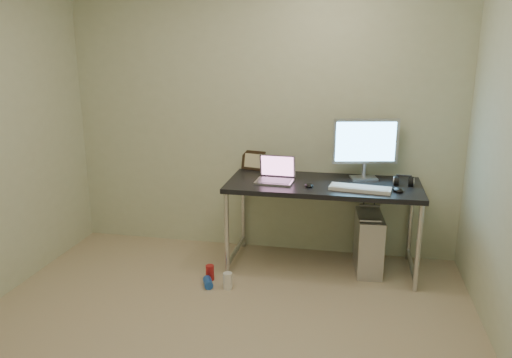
% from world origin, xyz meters
% --- Properties ---
extents(floor, '(3.50, 3.50, 0.00)m').
position_xyz_m(floor, '(0.00, 0.00, 0.00)').
color(floor, tan).
rests_on(floor, ground).
extents(wall_back, '(3.50, 0.02, 2.50)m').
position_xyz_m(wall_back, '(0.00, 1.75, 1.25)').
color(wall_back, beige).
rests_on(wall_back, ground).
extents(desk, '(1.59, 0.69, 0.75)m').
position_xyz_m(desk, '(0.59, 1.40, 0.67)').
color(desk, black).
rests_on(desk, ground).
extents(tower_computer, '(0.24, 0.48, 0.52)m').
position_xyz_m(tower_computer, '(0.98, 1.42, 0.25)').
color(tower_computer, silver).
rests_on(tower_computer, ground).
extents(cable_a, '(0.01, 0.16, 0.69)m').
position_xyz_m(cable_a, '(0.93, 1.70, 0.40)').
color(cable_a, black).
rests_on(cable_a, ground).
extents(cable_b, '(0.02, 0.11, 0.71)m').
position_xyz_m(cable_b, '(1.02, 1.68, 0.38)').
color(cable_b, black).
rests_on(cable_b, ground).
extents(can_red, '(0.07, 0.07, 0.12)m').
position_xyz_m(can_red, '(-0.28, 0.97, 0.06)').
color(can_red, '#AC1C1D').
rests_on(can_red, ground).
extents(can_white, '(0.10, 0.10, 0.13)m').
position_xyz_m(can_white, '(-0.10, 0.85, 0.07)').
color(can_white, white).
rests_on(can_white, ground).
extents(can_blue, '(0.11, 0.14, 0.07)m').
position_xyz_m(can_blue, '(-0.26, 0.85, 0.03)').
color(can_blue, blue).
rests_on(can_blue, ground).
extents(laptop, '(0.32, 0.26, 0.21)m').
position_xyz_m(laptop, '(0.19, 1.38, 0.80)').
color(laptop, '#B8B9C0').
rests_on(laptop, desk).
extents(monitor, '(0.54, 0.20, 0.51)m').
position_xyz_m(monitor, '(0.92, 1.60, 1.05)').
color(monitor, '#B8B9C0').
rests_on(monitor, desk).
extents(keyboard, '(0.49, 0.22, 0.03)m').
position_xyz_m(keyboard, '(0.89, 1.24, 0.76)').
color(keyboard, silver).
rests_on(keyboard, desk).
extents(mouse_right, '(0.11, 0.13, 0.04)m').
position_xyz_m(mouse_right, '(1.17, 1.27, 0.77)').
color(mouse_right, black).
rests_on(mouse_right, desk).
extents(mouse_left, '(0.08, 0.11, 0.04)m').
position_xyz_m(mouse_left, '(0.48, 1.27, 0.77)').
color(mouse_left, black).
rests_on(mouse_left, desk).
extents(headphones, '(0.16, 0.10, 0.10)m').
position_xyz_m(headphones, '(1.23, 1.47, 0.78)').
color(headphones, black).
rests_on(headphones, desk).
extents(picture_frame, '(0.23, 0.11, 0.18)m').
position_xyz_m(picture_frame, '(-0.07, 1.72, 0.84)').
color(picture_frame, black).
rests_on(picture_frame, desk).
extents(webcam, '(0.04, 0.04, 0.12)m').
position_xyz_m(webcam, '(0.19, 1.65, 0.84)').
color(webcam, silver).
rests_on(webcam, desk).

